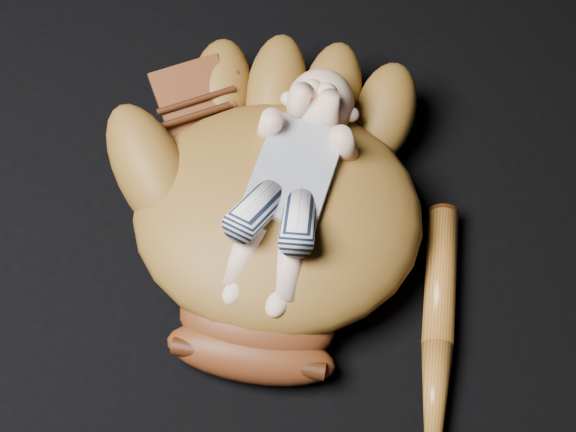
{
  "coord_description": "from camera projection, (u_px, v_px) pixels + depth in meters",
  "views": [
    {
      "loc": [
        0.1,
        -0.43,
        1.08
      ],
      "look_at": [
        -0.02,
        0.13,
        0.09
      ],
      "focal_mm": 55.0,
      "sensor_mm": 36.0,
      "label": 1
    }
  ],
  "objects": [
    {
      "name": "baseball_bat",
      "position": [
        437.0,
        363.0,
        1.12
      ],
      "size": [
        0.08,
        0.45,
        0.04
      ],
      "primitive_type": null,
      "rotation": [
        0.0,
        0.0,
        0.08
      ],
      "color": "#91541C",
      "rests_on": "ground"
    },
    {
      "name": "newborn_baby",
      "position": [
        289.0,
        187.0,
        1.12
      ],
      "size": [
        0.19,
        0.36,
        0.14
      ],
      "primitive_type": null,
      "rotation": [
        0.0,
        0.0,
        -0.09
      ],
      "color": "#E3AF92",
      "rests_on": "baseball_glove"
    },
    {
      "name": "baseball_glove",
      "position": [
        278.0,
        206.0,
        1.16
      ],
      "size": [
        0.5,
        0.56,
        0.17
      ],
      "primitive_type": null,
      "rotation": [
        0.0,
        0.0,
        0.03
      ],
      "color": "brown",
      "rests_on": "ground"
    }
  ]
}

